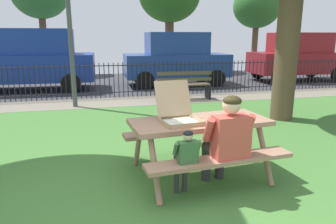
% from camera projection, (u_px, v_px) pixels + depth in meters
% --- Properties ---
extents(ground, '(28.00, 10.83, 0.02)m').
position_uv_depth(ground, '(112.00, 170.00, 4.42)').
color(ground, '#447835').
extents(cobblestone_walkway, '(28.00, 1.40, 0.01)m').
position_uv_depth(cobblestone_walkway, '(101.00, 103.00, 8.87)').
color(cobblestone_walkway, gray).
extents(street_asphalt, '(28.00, 6.35, 0.01)m').
position_uv_depth(street_asphalt, '(98.00, 83.00, 12.53)').
color(street_asphalt, '#38383D').
extents(picnic_table_foreground, '(1.93, 1.64, 0.79)m').
position_uv_depth(picnic_table_foreground, '(200.00, 132.00, 4.12)').
color(picnic_table_foreground, '#A67960').
rests_on(picnic_table_foreground, ground).
extents(pizza_box_open, '(0.55, 0.63, 0.50)m').
position_uv_depth(pizza_box_open, '(177.00, 112.00, 3.99)').
color(pizza_box_open, tan).
rests_on(pizza_box_open, picnic_table_foreground).
extents(pizza_slice_on_table, '(0.27, 0.25, 0.02)m').
position_uv_depth(pizza_slice_on_table, '(242.00, 115.00, 4.31)').
color(pizza_slice_on_table, '#F1C34C').
rests_on(pizza_slice_on_table, picnic_table_foreground).
extents(adult_at_table, '(0.63, 0.62, 1.19)m').
position_uv_depth(adult_at_table, '(227.00, 139.00, 3.68)').
color(adult_at_table, '#343434').
rests_on(adult_at_table, ground).
extents(child_at_table, '(0.33, 0.32, 0.83)m').
position_uv_depth(child_at_table, '(186.00, 157.00, 3.52)').
color(child_at_table, '#353535').
rests_on(child_at_table, ground).
extents(iron_fence_streetside, '(19.56, 0.03, 1.06)m').
position_uv_depth(iron_fence_streetside, '(100.00, 80.00, 9.40)').
color(iron_fence_streetside, black).
rests_on(iron_fence_streetside, ground).
extents(park_bench_center, '(1.61, 0.51, 0.85)m').
position_uv_depth(park_bench_center, '(184.00, 86.00, 9.18)').
color(park_bench_center, brown).
rests_on(park_bench_center, ground).
extents(lamp_post_walkway, '(0.28, 0.28, 4.50)m').
position_uv_depth(lamp_post_walkway, '(68.00, 0.00, 7.73)').
color(lamp_post_walkway, '#4C4C51').
rests_on(lamp_post_walkway, ground).
extents(parked_car_left, '(4.66, 2.08, 2.08)m').
position_uv_depth(parked_car_left, '(25.00, 58.00, 10.63)').
color(parked_car_left, navy).
rests_on(parked_car_left, ground).
extents(parked_car_center, '(3.93, 1.89, 1.98)m').
position_uv_depth(parked_car_center, '(176.00, 59.00, 11.86)').
color(parked_car_center, navy).
rests_on(parked_car_center, ground).
extents(parked_car_right, '(3.94, 1.91, 1.98)m').
position_uv_depth(parked_car_right, '(298.00, 56.00, 13.06)').
color(parked_car_right, maroon).
rests_on(parked_car_right, ground).
extents(far_tree_midright, '(2.67, 2.67, 4.68)m').
position_uv_depth(far_tree_midright, '(257.00, 7.00, 17.64)').
color(far_tree_midright, brown).
rests_on(far_tree_midright, ground).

